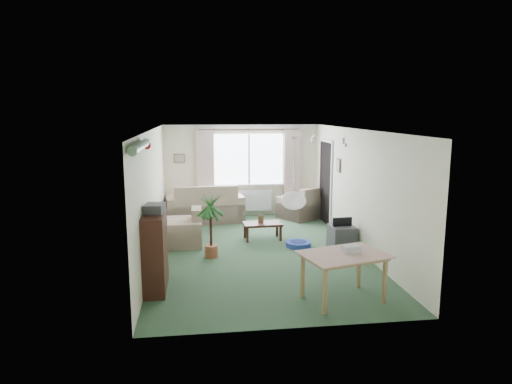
{
  "coord_description": "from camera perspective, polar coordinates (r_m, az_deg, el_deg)",
  "views": [
    {
      "loc": [
        -1.18,
        -8.59,
        2.75
      ],
      "look_at": [
        0.0,
        0.3,
        1.15
      ],
      "focal_mm": 32.0,
      "sensor_mm": 36.0,
      "label": 1
    }
  ],
  "objects": [
    {
      "name": "curtain_left",
      "position": [
        11.82,
        -6.39,
        2.86
      ],
      "size": [
        0.45,
        0.08,
        2.0
      ],
      "primitive_type": "cube",
      "color": "beige"
    },
    {
      "name": "ground",
      "position": [
        9.1,
        0.25,
        -7.48
      ],
      "size": [
        6.5,
        6.5,
        0.0
      ],
      "primitive_type": "plane",
      "color": "#2E4C32"
    },
    {
      "name": "doorway",
      "position": [
        11.38,
        8.68,
        1.15
      ],
      "size": [
        0.03,
        0.95,
        2.0
      ],
      "primitive_type": "cube",
      "color": "black"
    },
    {
      "name": "tinsel_garland",
      "position": [
        6.35,
        -14.3,
        5.55
      ],
      "size": [
        1.6,
        1.6,
        0.12
      ],
      "primitive_type": "cylinder",
      "color": "#196626"
    },
    {
      "name": "pet_bed",
      "position": [
        9.46,
        5.3,
        -6.5
      ],
      "size": [
        0.66,
        0.66,
        0.1
      ],
      "primitive_type": "cylinder",
      "rotation": [
        0.0,
        0.0,
        -0.36
      ],
      "color": "#21279B",
      "rests_on": "ground"
    },
    {
      "name": "curtain_right",
      "position": [
        12.08,
        4.59,
        3.05
      ],
      "size": [
        0.45,
        0.08,
        2.0
      ],
      "primitive_type": "cube",
      "color": "beige"
    },
    {
      "name": "gift_box",
      "position": [
        6.88,
        11.79,
        -7.03
      ],
      "size": [
        0.27,
        0.21,
        0.12
      ],
      "primitive_type": "cube",
      "rotation": [
        0.0,
        0.0,
        0.12
      ],
      "color": "silver",
      "rests_on": "dining_table"
    },
    {
      "name": "radiator",
      "position": [
        12.09,
        -0.86,
        -1.09
      ],
      "size": [
        1.2,
        0.1,
        0.55
      ],
      "primitive_type": "cube",
      "color": "white"
    },
    {
      "name": "photo_frame",
      "position": [
        9.86,
        0.61,
        -3.38
      ],
      "size": [
        0.12,
        0.02,
        0.16
      ],
      "primitive_type": "cube",
      "rotation": [
        0.0,
        0.0,
        -0.01
      ],
      "color": "brown",
      "rests_on": "coffee_table"
    },
    {
      "name": "pendant_lamp",
      "position": [
        6.57,
        4.72,
        -1.08
      ],
      "size": [
        0.36,
        0.36,
        0.36
      ],
      "primitive_type": "sphere",
      "color": "white"
    },
    {
      "name": "bookshelf",
      "position": [
        7.29,
        -12.51,
        -7.22
      ],
      "size": [
        0.33,
        0.99,
        1.21
      ],
      "primitive_type": "cube",
      "rotation": [
        0.0,
        0.0,
        -0.0
      ],
      "color": "black",
      "rests_on": "ground"
    },
    {
      "name": "tv_cube",
      "position": [
        9.38,
        10.67,
        -5.61
      ],
      "size": [
        0.5,
        0.54,
        0.47
      ],
      "primitive_type": "cube",
      "rotation": [
        0.0,
        0.0,
        0.05
      ],
      "color": "#3B3B40",
      "rests_on": "ground"
    },
    {
      "name": "hifi_box",
      "position": [
        7.12,
        -12.6,
        -2.02
      ],
      "size": [
        0.32,
        0.38,
        0.14
      ],
      "primitive_type": "cube",
      "rotation": [
        0.0,
        0.0,
        -0.13
      ],
      "color": "#3A3A3F",
      "rests_on": "bookshelf"
    },
    {
      "name": "bauble_cluster_b",
      "position": [
        8.76,
        11.03,
        6.46
      ],
      "size": [
        0.2,
        0.2,
        0.2
      ],
      "primitive_type": "sphere",
      "color": "silver"
    },
    {
      "name": "sofa",
      "position": [
        11.57,
        -6.41,
        -1.29
      ],
      "size": [
        1.97,
        1.15,
        0.95
      ],
      "primitive_type": "cube",
      "rotation": [
        0.0,
        0.0,
        3.22
      ],
      "color": "beige",
      "rests_on": "ground"
    },
    {
      "name": "wall_picture_back",
      "position": [
        11.89,
        -9.57,
        4.18
      ],
      "size": [
        0.28,
        0.03,
        0.22
      ],
      "primitive_type": "cube",
      "color": "brown"
    },
    {
      "name": "houseplant",
      "position": [
        8.65,
        -5.67,
        -4.17
      ],
      "size": [
        0.69,
        0.69,
        1.25
      ],
      "primitive_type": "cylinder",
      "rotation": [
        0.0,
        0.0,
        -0.38
      ],
      "color": "#1D552B",
      "rests_on": "ground"
    },
    {
      "name": "curtain_rod",
      "position": [
        11.83,
        -0.86,
        7.79
      ],
      "size": [
        2.6,
        0.03,
        0.03
      ],
      "primitive_type": "cube",
      "color": "black"
    },
    {
      "name": "bauble_cluster_a",
      "position": [
        9.82,
        7.13,
        6.95
      ],
      "size": [
        0.2,
        0.2,
        0.2
      ],
      "primitive_type": "sphere",
      "color": "silver"
    },
    {
      "name": "armchair_corner",
      "position": [
        11.86,
        5.54,
        -1.32
      ],
      "size": [
        1.24,
        1.22,
        0.82
      ],
      "primitive_type": "cube",
      "rotation": [
        0.0,
        0.0,
        3.71
      ],
      "color": "beige",
      "rests_on": "ground"
    },
    {
      "name": "coffee_table",
      "position": [
        9.9,
        0.82,
        -4.91
      ],
      "size": [
        0.84,
        0.49,
        0.37
      ],
      "primitive_type": "cube",
      "rotation": [
        0.0,
        0.0,
        0.04
      ],
      "color": "black",
      "rests_on": "ground"
    },
    {
      "name": "window",
      "position": [
        11.97,
        -0.9,
        4.12
      ],
      "size": [
        1.8,
        0.03,
        1.3
      ],
      "primitive_type": "cube",
      "color": "white"
    },
    {
      "name": "dining_table",
      "position": [
        6.91,
        10.83,
        -10.45
      ],
      "size": [
        1.25,
        0.99,
        0.69
      ],
      "primitive_type": "cube",
      "rotation": [
        0.0,
        0.0,
        0.26
      ],
      "color": "tan",
      "rests_on": "ground"
    },
    {
      "name": "wall_picture_right",
      "position": [
        10.36,
        10.28,
        3.3
      ],
      "size": [
        0.03,
        0.24,
        0.3
      ],
      "primitive_type": "cube",
      "color": "brown"
    },
    {
      "name": "armchair_left",
      "position": [
        9.59,
        -9.26,
        -4.29
      ],
      "size": [
        0.83,
        0.87,
        0.77
      ],
      "primitive_type": "cube",
      "rotation": [
        0.0,
        0.0,
        -1.58
      ],
      "color": "beige",
      "rests_on": "ground"
    }
  ]
}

